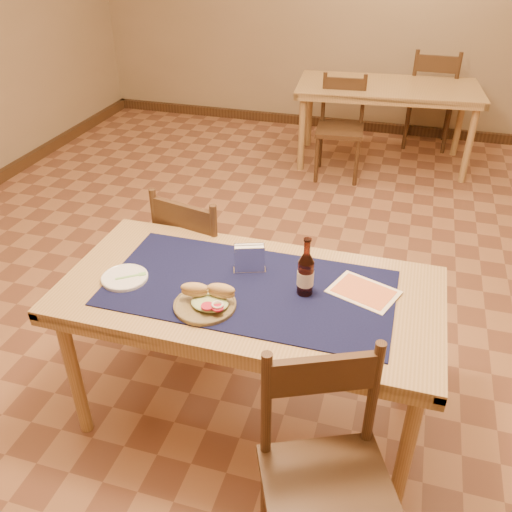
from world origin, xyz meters
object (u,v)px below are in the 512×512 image
(sandwich_plate, at_px, (207,301))
(beer_bottle, at_px, (306,273))
(chair_main_far, at_px, (203,259))
(chair_main_near, at_px, (327,479))
(back_table, at_px, (387,94))
(main_table, at_px, (249,304))
(napkin_holder, at_px, (249,259))

(sandwich_plate, distance_m, beer_bottle, 0.41)
(chair_main_far, xyz_separation_m, sandwich_plate, (0.31, -0.73, 0.31))
(chair_main_near, relative_size, sandwich_plate, 3.69)
(back_table, height_order, chair_main_far, chair_main_far)
(back_table, bearing_deg, chair_main_near, -87.74)
(beer_bottle, bearing_deg, back_table, 88.82)
(main_table, relative_size, chair_main_far, 1.75)
(sandwich_plate, bearing_deg, main_table, 54.32)
(chair_main_near, bearing_deg, main_table, 126.53)
(back_table, relative_size, napkin_holder, 11.40)
(back_table, xyz_separation_m, napkin_holder, (-0.34, -3.27, 0.15))
(back_table, height_order, beer_bottle, beer_bottle)
(back_table, xyz_separation_m, chair_main_near, (0.16, -4.01, -0.18))
(main_table, relative_size, sandwich_plate, 6.34)
(main_table, xyz_separation_m, back_table, (0.30, 3.39, 0.00))
(chair_main_far, distance_m, beer_bottle, 0.93)
(back_table, relative_size, beer_bottle, 6.63)
(back_table, xyz_separation_m, sandwich_plate, (-0.42, -3.56, 0.11))
(chair_main_near, relative_size, beer_bottle, 3.60)
(chair_main_far, height_order, napkin_holder, chair_main_far)
(napkin_holder, bearing_deg, chair_main_far, 132.80)
(beer_bottle, relative_size, napkin_holder, 1.72)
(main_table, bearing_deg, chair_main_far, 128.22)
(beer_bottle, height_order, napkin_holder, beer_bottle)
(back_table, bearing_deg, main_table, -95.06)
(back_table, bearing_deg, beer_bottle, -91.18)
(chair_main_far, relative_size, beer_bottle, 3.54)
(sandwich_plate, height_order, beer_bottle, beer_bottle)
(chair_main_near, bearing_deg, chair_main_far, 127.34)
(napkin_holder, bearing_deg, chair_main_near, -56.28)
(back_table, xyz_separation_m, beer_bottle, (-0.07, -3.36, 0.18))
(beer_bottle, bearing_deg, napkin_holder, 160.49)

